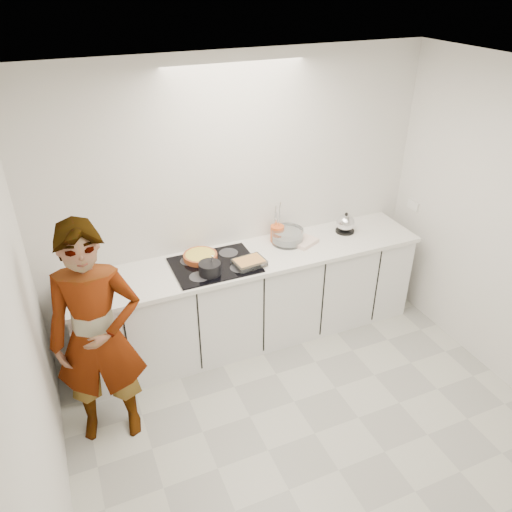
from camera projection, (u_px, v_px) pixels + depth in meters
name	position (u px, v px, depth m)	size (l,w,h in m)	color
floor	(315.00, 433.00, 3.88)	(3.60, 3.20, 0.00)	#BABBAE
ceiling	(345.00, 89.00, 2.57)	(3.60, 3.20, 0.00)	white
wall_back	(237.00, 203.00, 4.50)	(3.60, 0.00, 2.60)	silver
wall_left	(28.00, 373.00, 2.62)	(0.00, 3.20, 2.60)	silver
base_cabinets	(251.00, 300.00, 4.68)	(3.20, 0.58, 0.87)	white
countertop	(251.00, 258.00, 4.45)	(3.24, 0.64, 0.04)	white
hob	(215.00, 265.00, 4.30)	(0.72, 0.54, 0.01)	black
tart_dish	(200.00, 256.00, 4.36)	(0.35, 0.35, 0.05)	#AD4E25
saucepan	(210.00, 269.00, 4.14)	(0.19, 0.19, 0.18)	black
baking_dish	(249.00, 262.00, 4.27)	(0.28, 0.22, 0.05)	silver
mixing_bowl	(287.00, 237.00, 4.63)	(0.39, 0.39, 0.14)	silver
tea_towel	(305.00, 242.00, 4.63)	(0.23, 0.17, 0.04)	white
kettle	(345.00, 224.00, 4.81)	(0.20, 0.20, 0.21)	black
utensil_crock	(277.00, 234.00, 4.65)	(0.13, 0.13, 0.16)	orange
cook	(98.00, 338.00, 3.49)	(0.65, 0.43, 1.79)	white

